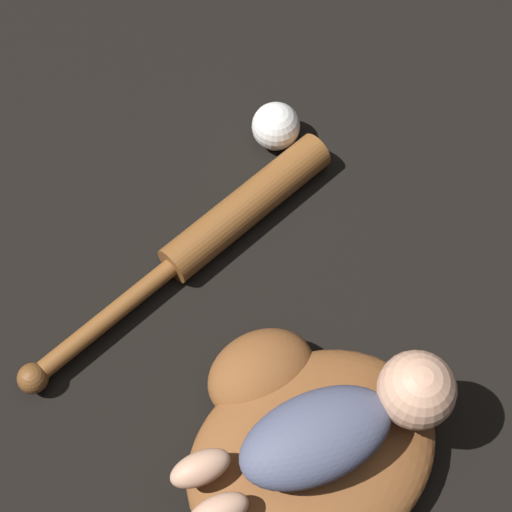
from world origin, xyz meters
The scene contains 5 objects.
ground_plane centered at (0.00, 0.00, 0.00)m, with size 6.00×6.00×0.00m, color black.
baseball_glove centered at (-0.05, -0.03, 0.04)m, with size 0.33×0.31×0.08m.
baby_figure centered at (-0.02, -0.05, 0.12)m, with size 0.35×0.14×0.09m.
baseball_bat centered at (0.02, 0.29, 0.03)m, with size 0.54×0.14×0.06m.
baseball centered at (0.19, 0.39, 0.04)m, with size 0.07×0.07×0.07m.
Camera 1 is at (-0.26, -0.24, 1.07)m, focal length 60.00 mm.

